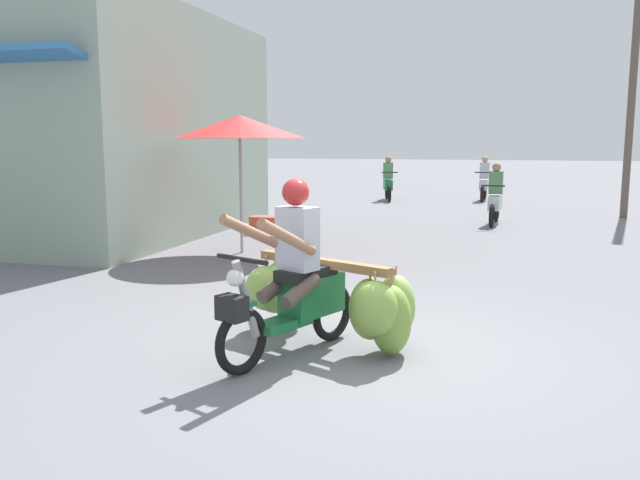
{
  "coord_description": "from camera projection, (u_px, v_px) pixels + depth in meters",
  "views": [
    {
      "loc": [
        1.08,
        -5.66,
        1.91
      ],
      "look_at": [
        -0.65,
        0.69,
        0.9
      ],
      "focal_mm": 36.64,
      "sensor_mm": 36.0,
      "label": 1
    }
  ],
  "objects": [
    {
      "name": "ground_plane",
      "position": [
        369.0,
        351.0,
        5.96
      ],
      "size": [
        120.0,
        120.0,
        0.0
      ],
      "primitive_type": "plane",
      "color": "slate"
    },
    {
      "name": "motorbike_main_loaded",
      "position": [
        318.0,
        294.0,
        6.08
      ],
      "size": [
        1.85,
        1.99,
        1.58
      ],
      "color": "black",
      "rests_on": "ground"
    },
    {
      "name": "motorbike_distant_ahead_left",
      "position": [
        484.0,
        183.0,
        20.72
      ],
      "size": [
        0.5,
        1.62,
        1.4
      ],
      "color": "black",
      "rests_on": "ground"
    },
    {
      "name": "motorbike_distant_ahead_right",
      "position": [
        495.0,
        200.0,
        14.87
      ],
      "size": [
        0.5,
        1.62,
        1.4
      ],
      "color": "black",
      "rests_on": "ground"
    },
    {
      "name": "motorbike_distant_far_ahead",
      "position": [
        388.0,
        183.0,
        20.79
      ],
      "size": [
        0.61,
        1.59,
        1.4
      ],
      "color": "black",
      "rests_on": "ground"
    },
    {
      "name": "shopfront_building",
      "position": [
        126.0,
        126.0,
        13.27
      ],
      "size": [
        3.56,
        7.56,
        4.37
      ],
      "color": "gray",
      "rests_on": "ground"
    },
    {
      "name": "market_umbrella_near_shop",
      "position": [
        240.0,
        127.0,
        10.86
      ],
      "size": [
        2.22,
        2.22,
        2.32
      ],
      "color": "#99999E",
      "rests_on": "ground"
    },
    {
      "name": "produce_crate",
      "position": [
        265.0,
        225.0,
        13.42
      ],
      "size": [
        0.56,
        0.4,
        0.36
      ],
      "primitive_type": "cube",
      "color": "#CC4C38",
      "rests_on": "ground"
    },
    {
      "name": "utility_pole",
      "position": [
        632.0,
        100.0,
        15.78
      ],
      "size": [
        0.18,
        0.18,
        5.75
      ],
      "primitive_type": "cylinder",
      "color": "brown",
      "rests_on": "ground"
    }
  ]
}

